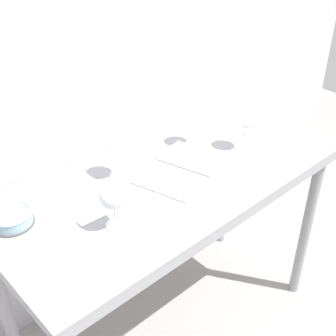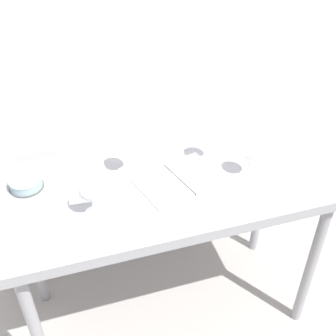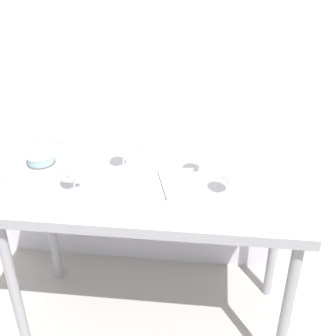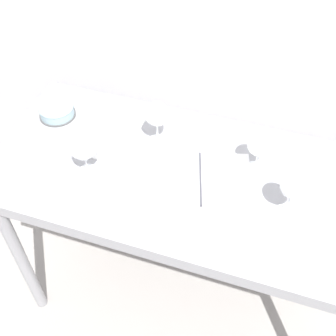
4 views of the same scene
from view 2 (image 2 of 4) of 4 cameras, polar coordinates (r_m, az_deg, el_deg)
name	(u,v)px [view 2 (image 2 of 4)]	position (r m, az deg, el deg)	size (l,w,h in m)	color
ground_plane	(168,307)	(2.51, 0.01, -17.79)	(6.00, 6.00, 0.00)	gray
back_wall	(136,47)	(2.04, -4.20, 15.61)	(3.80, 0.04, 2.60)	#BCBCC1
steel_counter	(169,200)	(1.90, 0.07, -4.24)	(1.40, 0.65, 0.90)	gray
wine_glass_near_left	(90,189)	(1.64, -10.21, -2.72)	(0.10, 0.10, 0.17)	white
wine_glass_far_left	(125,147)	(1.82, -5.72, 2.76)	(0.09, 0.09, 0.18)	white
wine_glass_near_right	(251,151)	(1.83, 10.82, 2.19)	(0.08, 0.08, 0.17)	white
wine_glass_far_right	(208,138)	(1.90, 5.26, 3.93)	(0.09, 0.09, 0.16)	white
open_notebook	(179,180)	(1.84, 1.46, -1.53)	(0.40, 0.33, 0.01)	white
tasting_sheet_upper	(250,146)	(2.07, 10.77, 2.85)	(0.17, 0.22, 0.00)	white
tasting_sheet_lower	(88,182)	(1.86, -10.54, -1.86)	(0.17, 0.26, 0.00)	white
tasting_bowl	(26,182)	(1.88, -18.23, -1.82)	(0.14, 0.14, 0.05)	#4C4C4C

